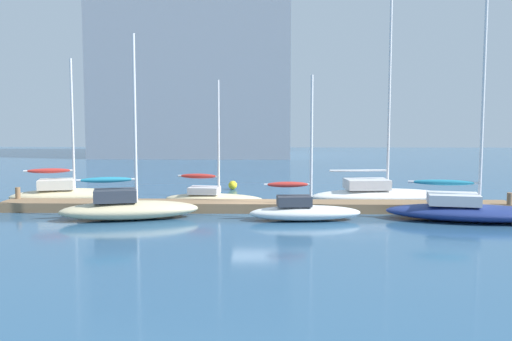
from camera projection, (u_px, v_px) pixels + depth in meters
ground_plane at (255, 211)px, 31.48m from camera, size 120.00×120.00×0.00m
dock_pier at (255, 206)px, 31.46m from camera, size 27.36×1.88×0.51m
dock_piling_near_end at (18, 197)px, 32.53m from camera, size 0.28×0.28×1.14m
dock_piling_far_end at (509, 204)px, 30.33m from camera, size 0.28×0.28×1.14m
sailboat_0 at (67, 193)px, 34.10m from camera, size 6.95×3.60×8.40m
sailboat_1 at (128, 207)px, 28.88m from camera, size 7.10×3.61×9.10m
sailboat_2 at (212, 196)px, 33.80m from camera, size 5.88×2.50×7.15m
sailboat_3 at (304, 210)px, 28.62m from camera, size 5.62×2.05×7.10m
sailboat_4 at (379, 193)px, 33.86m from camera, size 8.37×3.31×13.80m
sailboat_5 at (468, 209)px, 28.50m from camera, size 8.42×4.13×13.06m
mooring_buoy_yellow at (233, 185)px, 40.38m from camera, size 0.60×0.60×0.60m
harbor_building_distant at (195, 75)px, 72.68m from camera, size 23.51×13.96×20.21m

